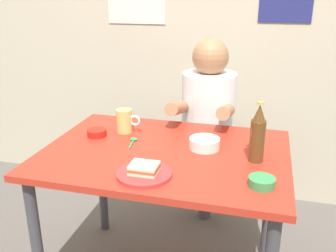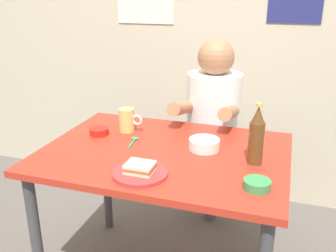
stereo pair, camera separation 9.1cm
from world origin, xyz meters
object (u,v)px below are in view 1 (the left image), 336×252
Objects in this scene: plate_orange at (144,174)px; rice_bowl_white at (205,143)px; beer_mug at (125,121)px; beer_bottle at (258,135)px; stool at (206,169)px; sandwich at (144,168)px; person_seated at (208,107)px; dining_table at (165,169)px.

plate_orange is 0.37m from rice_bowl_white.
beer_bottle reaches higher than beer_mug.
stool is 4.09× the size of sandwich.
sandwich is 0.37m from rice_bowl_white.
beer_mug is at bearing 164.93° from beer_bottle.
beer_bottle reaches higher than stool.
beer_bottle is at bearing -17.32° from rice_bowl_white.
person_seated reaches higher than sandwich.
sandwich is at bearing -97.27° from person_seated.
plate_orange is 0.84× the size of beer_bottle.
dining_table is at bearing 86.65° from plate_orange.
plate_orange is 0.50m from beer_mug.
rice_bowl_white is (0.18, 0.32, -0.00)m from sandwich.
sandwich is (-0.11, -0.88, 0.01)m from person_seated.
stool is 0.71m from rice_bowl_white.
rice_bowl_white is at bearing 60.46° from plate_orange.
person_seated is at bearing 82.73° from plate_orange.
person_seated is at bearing 81.12° from dining_table.
beer_bottle is (0.66, -0.18, 0.06)m from beer_mug.
beer_mug is (-0.24, 0.43, 0.03)m from sandwich.
sandwich is at bearing -119.54° from rice_bowl_white.
person_seated is at bearing 116.00° from beer_bottle.
stool is 0.42m from person_seated.
rice_bowl_white is (0.07, -0.55, 0.00)m from person_seated.
person_seated reaches higher than beer_mug.
plate_orange is 0.50m from beer_bottle.
beer_mug is 0.44m from rice_bowl_white.
person_seated is 3.27× the size of plate_orange.
stool is 0.74m from beer_mug.
plate_orange is (-0.02, -0.26, 0.10)m from dining_table.
plate_orange is at bearing -97.27° from person_seated.
rice_bowl_white is at bearing -82.59° from person_seated.
rice_bowl_white is at bearing -82.74° from stool.
person_seated reaches higher than beer_bottle.
dining_table is at bearing -33.57° from beer_mug.
person_seated is 0.57m from beer_mug.
dining_table is at bearing -158.32° from rice_bowl_white.
sandwich is 0.42× the size of beer_bottle.
sandwich reaches higher than plate_orange.
plate_orange reaches higher than dining_table.
person_seated is (-0.00, -0.01, 0.42)m from stool.
rice_bowl_white reaches higher than stool.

